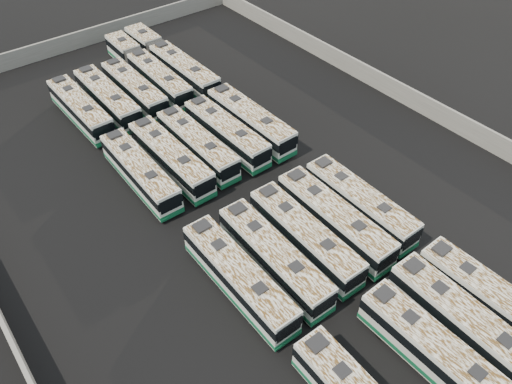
% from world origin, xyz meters
% --- Properties ---
extents(ground, '(140.00, 140.00, 0.00)m').
position_xyz_m(ground, '(0.00, 0.00, 0.00)').
color(ground, black).
rests_on(ground, ground).
extents(perimeter_wall, '(45.20, 73.20, 2.20)m').
position_xyz_m(perimeter_wall, '(0.00, 0.00, 1.10)').
color(perimeter_wall, slate).
rests_on(perimeter_wall, ground).
extents(bus_front_center, '(2.56, 11.33, 3.18)m').
position_xyz_m(bus_front_center, '(-1.17, -20.48, 1.63)').
color(bus_front_center, silver).
rests_on(bus_front_center, ground).
extents(bus_front_right, '(2.66, 11.60, 3.26)m').
position_xyz_m(bus_front_right, '(2.12, -20.31, 1.66)').
color(bus_front_right, silver).
rests_on(bus_front_right, ground).
extents(bus_front_far_right, '(2.56, 11.24, 3.16)m').
position_xyz_m(bus_front_far_right, '(5.23, -20.37, 1.61)').
color(bus_front_far_right, silver).
rests_on(bus_front_far_right, ground).
extents(bus_midfront_far_left, '(2.54, 11.41, 3.21)m').
position_xyz_m(bus_midfront_far_left, '(-7.50, -7.71, 1.64)').
color(bus_midfront_far_left, silver).
rests_on(bus_midfront_far_left, ground).
extents(bus_midfront_left, '(2.67, 11.39, 3.19)m').
position_xyz_m(bus_midfront_left, '(-4.27, -7.86, 1.63)').
color(bus_midfront_left, silver).
rests_on(bus_midfront_left, ground).
extents(bus_midfront_center, '(2.67, 11.36, 3.18)m').
position_xyz_m(bus_midfront_center, '(-1.04, -7.76, 1.63)').
color(bus_midfront_center, silver).
rests_on(bus_midfront_center, ground).
extents(bus_midfront_right, '(2.60, 11.59, 3.26)m').
position_xyz_m(bus_midfront_right, '(2.10, -7.85, 1.66)').
color(bus_midfront_right, silver).
rests_on(bus_midfront_right, ground).
extents(bus_midfront_far_right, '(2.46, 11.15, 3.13)m').
position_xyz_m(bus_midfront_far_right, '(5.22, -7.79, 1.60)').
color(bus_midfront_far_right, silver).
rests_on(bus_midfront_far_right, ground).
extents(bus_midback_far_left, '(2.55, 11.19, 3.14)m').
position_xyz_m(bus_midback_far_left, '(-7.43, 7.26, 1.61)').
color(bus_midback_far_left, silver).
rests_on(bus_midback_far_left, ground).
extents(bus_midback_left, '(2.52, 11.42, 3.21)m').
position_xyz_m(bus_midback_left, '(-4.23, 7.22, 1.64)').
color(bus_midback_left, silver).
rests_on(bus_midback_left, ground).
extents(bus_midback_center, '(2.39, 11.09, 3.12)m').
position_xyz_m(bus_midback_center, '(-1.16, 7.44, 1.60)').
color(bus_midback_center, silver).
rests_on(bus_midback_center, ground).
extents(bus_midback_right, '(2.57, 11.23, 3.15)m').
position_xyz_m(bus_midback_right, '(2.15, 7.23, 1.61)').
color(bus_midback_right, silver).
rests_on(bus_midback_right, ground).
extents(bus_midback_far_right, '(2.59, 11.65, 3.27)m').
position_xyz_m(bus_midback_far_right, '(5.24, 7.31, 1.67)').
color(bus_midback_far_right, silver).
rests_on(bus_midback_far_right, ground).
extents(bus_back_far_left, '(2.52, 11.20, 3.15)m').
position_xyz_m(bus_back_far_left, '(-7.43, 20.15, 1.61)').
color(bus_back_far_left, silver).
rests_on(bus_back_far_left, ground).
extents(bus_back_left, '(2.42, 11.42, 3.22)m').
position_xyz_m(bus_back_left, '(-4.31, 20.18, 1.65)').
color(bus_back_left, silver).
rests_on(bus_back_left, ground).
extents(bus_back_center, '(2.40, 11.15, 3.14)m').
position_xyz_m(bus_back_center, '(-1.10, 20.12, 1.60)').
color(bus_back_center, silver).
rests_on(bus_back_center, ground).
extents(bus_back_right, '(2.73, 17.32, 3.13)m').
position_xyz_m(bus_back_right, '(2.16, 23.14, 1.60)').
color(bus_back_right, silver).
rests_on(bus_back_right, ground).
extents(bus_back_far_right, '(2.52, 17.93, 3.25)m').
position_xyz_m(bus_back_far_right, '(5.28, 23.07, 1.66)').
color(bus_back_far_right, silver).
rests_on(bus_back_far_right, ground).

